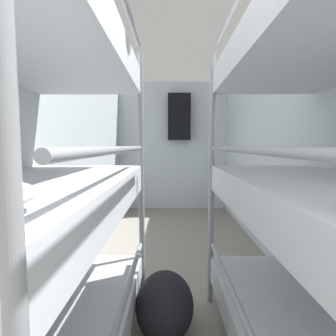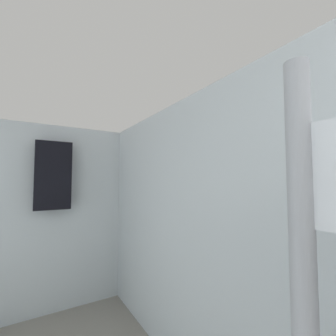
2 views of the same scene
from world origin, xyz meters
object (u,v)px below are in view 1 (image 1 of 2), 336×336
Objects in this scene: bunk_stack_right_near at (331,200)px; hanging_coat at (179,117)px; bunk_stack_left_near at (33,199)px; duffel_bag at (165,304)px.

hanging_coat reaches higher than bunk_stack_right_near.
bunk_stack_left_near is 1.16m from duffel_bag.
bunk_stack_right_near is 3.58× the size of duffel_bag.
duffel_bag is 0.63× the size of hanging_coat.
bunk_stack_left_near is 4.16m from hanging_coat.
duffel_bag is at bearing 43.40° from bunk_stack_left_near.
duffel_bag is (-0.76, 0.55, -0.84)m from bunk_stack_right_near.
duffel_bag is at bearing -93.51° from hanging_coat.
bunk_stack_left_near is at bearing -136.60° from duffel_bag.
bunk_stack_right_near is at bearing 0.00° from bunk_stack_left_near.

